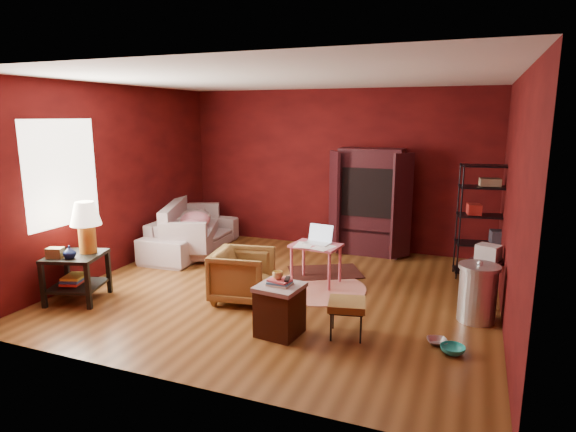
{
  "coord_description": "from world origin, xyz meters",
  "views": [
    {
      "loc": [
        2.35,
        -5.77,
        2.34
      ],
      "look_at": [
        0.0,
        0.2,
        1.0
      ],
      "focal_mm": 30.0,
      "sensor_mm": 36.0,
      "label": 1
    }
  ],
  "objects_px": {
    "sofa": "(191,228)",
    "laptop_desk": "(316,248)",
    "tv_armoire": "(370,199)",
    "wire_shelving": "(488,217)",
    "armchair": "(243,273)",
    "side_table": "(81,242)",
    "hamper": "(280,309)"
  },
  "relations": [
    {
      "from": "hamper",
      "to": "armchair",
      "type": "bearing_deg",
      "value": 137.93
    },
    {
      "from": "armchair",
      "to": "tv_armoire",
      "type": "relative_size",
      "value": 0.4
    },
    {
      "from": "sofa",
      "to": "laptop_desk",
      "type": "relative_size",
      "value": 2.59
    },
    {
      "from": "side_table",
      "to": "sofa",
      "type": "bearing_deg",
      "value": 88.07
    },
    {
      "from": "sofa",
      "to": "laptop_desk",
      "type": "xyz_separation_m",
      "value": [
        2.54,
        -0.76,
        0.09
      ]
    },
    {
      "from": "sofa",
      "to": "laptop_desk",
      "type": "height_order",
      "value": "sofa"
    },
    {
      "from": "sofa",
      "to": "side_table",
      "type": "xyz_separation_m",
      "value": [
        -0.08,
        -2.42,
        0.35
      ]
    },
    {
      "from": "side_table",
      "to": "armchair",
      "type": "bearing_deg",
      "value": 20.12
    },
    {
      "from": "sofa",
      "to": "hamper",
      "type": "relative_size",
      "value": 3.31
    },
    {
      "from": "hamper",
      "to": "tv_armoire",
      "type": "bearing_deg",
      "value": 86.38
    },
    {
      "from": "side_table",
      "to": "hamper",
      "type": "xyz_separation_m",
      "value": [
        2.76,
        -0.04,
        -0.47
      ]
    },
    {
      "from": "tv_armoire",
      "to": "wire_shelving",
      "type": "xyz_separation_m",
      "value": [
        1.85,
        -0.66,
        -0.03
      ]
    },
    {
      "from": "armchair",
      "to": "tv_armoire",
      "type": "bearing_deg",
      "value": -30.26
    },
    {
      "from": "sofa",
      "to": "tv_armoire",
      "type": "height_order",
      "value": "tv_armoire"
    },
    {
      "from": "side_table",
      "to": "hamper",
      "type": "distance_m",
      "value": 2.8
    },
    {
      "from": "sofa",
      "to": "hamper",
      "type": "height_order",
      "value": "sofa"
    },
    {
      "from": "armchair",
      "to": "sofa",
      "type": "bearing_deg",
      "value": 37.92
    },
    {
      "from": "sofa",
      "to": "side_table",
      "type": "relative_size",
      "value": 1.67
    },
    {
      "from": "sofa",
      "to": "armchair",
      "type": "xyz_separation_m",
      "value": [
        1.85,
        -1.71,
        -0.05
      ]
    },
    {
      "from": "side_table",
      "to": "tv_armoire",
      "type": "relative_size",
      "value": 0.7
    },
    {
      "from": "tv_armoire",
      "to": "sofa",
      "type": "bearing_deg",
      "value": -159.45
    },
    {
      "from": "wire_shelving",
      "to": "armchair",
      "type": "bearing_deg",
      "value": -153.96
    },
    {
      "from": "tv_armoire",
      "to": "wire_shelving",
      "type": "relative_size",
      "value": 1.09
    },
    {
      "from": "sofa",
      "to": "hamper",
      "type": "bearing_deg",
      "value": -135.46
    },
    {
      "from": "armchair",
      "to": "wire_shelving",
      "type": "bearing_deg",
      "value": -63.52
    },
    {
      "from": "side_table",
      "to": "wire_shelving",
      "type": "bearing_deg",
      "value": 30.17
    },
    {
      "from": "sofa",
      "to": "wire_shelving",
      "type": "distance_m",
      "value": 4.8
    },
    {
      "from": "tv_armoire",
      "to": "side_table",
      "type": "bearing_deg",
      "value": -130.11
    },
    {
      "from": "tv_armoire",
      "to": "laptop_desk",
      "type": "bearing_deg",
      "value": -100.79
    },
    {
      "from": "side_table",
      "to": "wire_shelving",
      "type": "relative_size",
      "value": 0.77
    },
    {
      "from": "laptop_desk",
      "to": "wire_shelving",
      "type": "xyz_separation_m",
      "value": [
        2.22,
        1.15,
        0.4
      ]
    },
    {
      "from": "sofa",
      "to": "armchair",
      "type": "distance_m",
      "value": 2.52
    }
  ]
}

